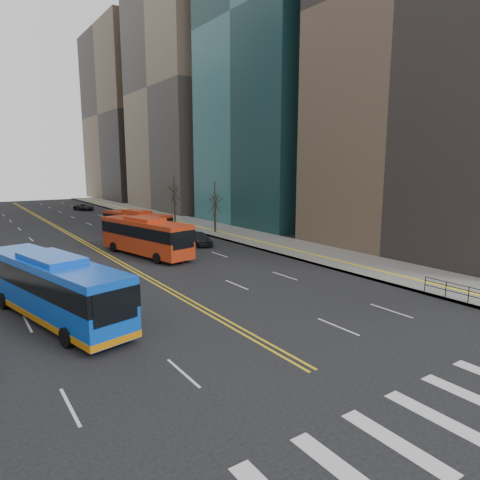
# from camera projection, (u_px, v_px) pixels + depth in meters

# --- Properties ---
(ground) EXTENTS (220.00, 220.00, 0.00)m
(ground) POSITION_uv_depth(u_px,v_px,m) (418.00, 430.00, 14.25)
(ground) COLOR black
(sidewalk_right) EXTENTS (7.00, 130.00, 0.15)m
(sidewalk_right) POSITION_uv_depth(u_px,v_px,m) (206.00, 227.00, 60.60)
(sidewalk_right) COLOR gray
(sidewalk_right) RESTS_ON ground
(crosswalk) EXTENTS (26.70, 4.00, 0.01)m
(crosswalk) POSITION_uv_depth(u_px,v_px,m) (418.00, 430.00, 14.25)
(crosswalk) COLOR silver
(crosswalk) RESTS_ON ground
(centerline) EXTENTS (0.55, 100.00, 0.01)m
(centerline) POSITION_uv_depth(u_px,v_px,m) (60.00, 229.00, 59.09)
(centerline) COLOR gold
(centerline) RESTS_ON ground
(office_towers) EXTENTS (83.00, 134.00, 58.00)m
(office_towers) POSITION_uv_depth(u_px,v_px,m) (31.00, 65.00, 66.03)
(office_towers) COLOR #959698
(office_towers) RESTS_ON ground
(pedestrian_railing) EXTENTS (0.06, 6.06, 1.02)m
(pedestrian_railing) POSITION_uv_depth(u_px,v_px,m) (469.00, 292.00, 26.90)
(pedestrian_railing) COLOR black
(pedestrian_railing) RESTS_ON sidewalk_right
(street_trees) EXTENTS (35.20, 47.20, 7.60)m
(street_trees) POSITION_uv_depth(u_px,v_px,m) (20.00, 209.00, 37.61)
(street_trees) COLOR #30241D
(street_trees) RESTS_ON ground
(blue_bus) EXTENTS (5.70, 13.29, 3.76)m
(blue_bus) POSITION_uv_depth(u_px,v_px,m) (53.00, 286.00, 24.15)
(blue_bus) COLOR blue
(blue_bus) RESTS_ON ground
(red_bus_near) EXTENTS (5.07, 12.17, 3.74)m
(red_bus_near) POSITION_uv_depth(u_px,v_px,m) (145.00, 234.00, 41.46)
(red_bus_near) COLOR red
(red_bus_near) RESTS_ON ground
(red_bus_far) EXTENTS (5.34, 10.62, 3.31)m
(red_bus_far) POSITION_uv_depth(u_px,v_px,m) (137.00, 222.00, 52.04)
(red_bus_far) COLOR red
(red_bus_far) RESTS_ON ground
(car_dark_mid) EXTENTS (2.42, 4.62, 1.50)m
(car_dark_mid) POSITION_uv_depth(u_px,v_px,m) (200.00, 238.00, 47.01)
(car_dark_mid) COLOR black
(car_dark_mid) RESTS_ON ground
(car_dark_far) EXTENTS (3.57, 4.99, 1.26)m
(car_dark_far) POSITION_uv_depth(u_px,v_px,m) (84.00, 207.00, 83.05)
(car_dark_far) COLOR black
(car_dark_far) RESTS_ON ground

